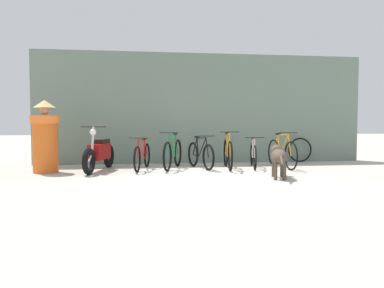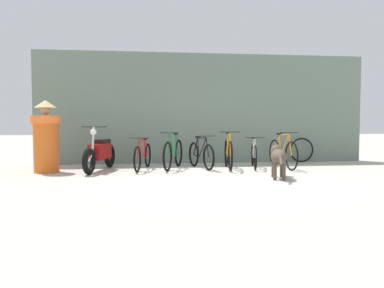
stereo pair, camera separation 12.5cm
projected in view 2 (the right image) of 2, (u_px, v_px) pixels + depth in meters
The scene contains 12 objects.
ground_plane at pixel (226, 178), 7.71m from camera, with size 60.00×60.00×0.00m, color #B7B2A5.
shop_wall_back at pixel (204, 109), 10.58m from camera, with size 9.29×0.20×3.07m.
bicycle_0 at pixel (143, 156), 9.05m from camera, with size 0.52×1.67×0.79m.
bicycle_1 at pixel (173, 154), 9.19m from camera, with size 0.65×1.68×0.91m.
bicycle_2 at pixel (201, 155), 9.27m from camera, with size 0.53×1.56×0.83m.
bicycle_3 at pixel (228, 154), 9.16m from camera, with size 0.46×1.70×0.93m.
bicycle_4 at pixel (254, 155), 9.35m from camera, with size 0.50×1.59×0.79m.
bicycle_5 at pixel (283, 153), 9.32m from camera, with size 0.46×1.72×0.90m.
motorcycle at pixel (100, 153), 8.79m from camera, with size 0.65×1.96×1.06m.
stray_dog at pixel (278, 156), 7.61m from camera, with size 0.51×1.24×0.66m.
person_in_robes at pixel (46, 137), 8.50m from camera, with size 0.72×0.72×1.64m.
spare_tire_left at pixel (302, 150), 10.72m from camera, with size 0.70×0.05×0.70m.
Camera 2 is at (-1.62, -7.52, 1.11)m, focal length 35.00 mm.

